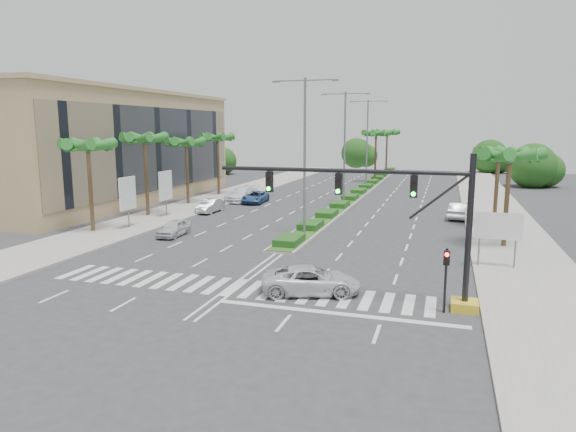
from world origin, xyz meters
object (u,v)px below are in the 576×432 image
Objects in this scene: car_parked_a at (174,228)px; car_right at (459,211)px; car_crossing at (311,280)px; car_parked_b at (210,206)px; car_parked_d at (242,194)px; car_parked_c at (255,197)px.

car_right is at bearing 32.03° from car_parked_a.
car_parked_a is 0.75× the size of car_crossing.
car_parked_b is at bearing 19.34° from car_crossing.
car_crossing is 26.18m from car_right.
car_parked_d reaches higher than car_parked_b.
car_parked_c reaches higher than car_parked_b.
car_parked_d is at bearing -4.73° from car_right.
car_parked_b is (-2.21, 11.08, 0.02)m from car_parked_a.
car_parked_b is at bearing 98.78° from car_parked_a.
car_crossing reaches higher than car_parked_b.
car_parked_b is 23.77m from car_right.
car_right is (21.29, 14.65, 0.11)m from car_parked_a.
car_parked_d reaches higher than car_right.
car_parked_d is at bearing 10.97° from car_crossing.
car_parked_b is 8.25m from car_parked_d.
car_right is at bearing -13.96° from car_parked_c.
car_parked_b is 0.79× the size of car_crossing.
car_parked_a is at bearing -76.98° from car_parked_b.
car_parked_d is 33.73m from car_crossing.
car_crossing is at bearing -68.14° from car_parked_c.
car_parked_d reaches higher than car_crossing.
car_parked_d reaches higher than car_parked_a.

